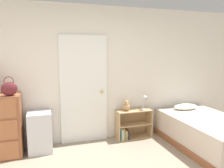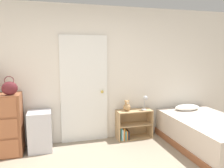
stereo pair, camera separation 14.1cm
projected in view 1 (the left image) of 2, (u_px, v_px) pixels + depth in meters
The scene contains 8 objects.
wall_back at pixel (89, 75), 4.12m from camera, with size 10.00×0.06×2.55m.
door_closed at pixel (84, 90), 4.08m from camera, with size 0.88×0.09×2.00m.
handbag at pixel (9, 89), 3.37m from camera, with size 0.24×0.14×0.30m.
storage_bin at pixel (40, 132), 3.73m from camera, with size 0.39×0.41×0.69m.
bookshelf at pixel (131, 126), 4.33m from camera, with size 0.70×0.29×0.57m.
teddy_bear at pixel (127, 106), 4.23m from camera, with size 0.14×0.14×0.22m.
desk_lamp at pixel (145, 100), 4.29m from camera, with size 0.12×0.11×0.29m.
bed at pixel (207, 132), 3.94m from camera, with size 1.17×1.85×0.63m.
Camera 1 is at (-0.83, -1.84, 1.69)m, focal length 35.00 mm.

